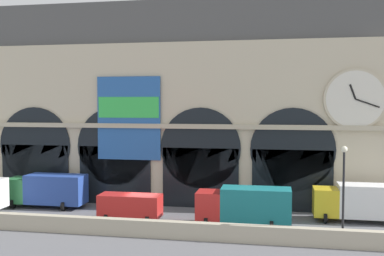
% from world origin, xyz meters
% --- Properties ---
extents(ground_plane, '(200.00, 200.00, 0.00)m').
position_xyz_m(ground_plane, '(0.00, 0.00, 0.00)').
color(ground_plane, slate).
extents(quay_parapet_wall, '(90.00, 0.70, 1.26)m').
position_xyz_m(quay_parapet_wall, '(0.00, -4.97, 0.63)').
color(quay_parapet_wall, '#B2A891').
rests_on(quay_parapet_wall, ground).
extents(station_building, '(43.85, 6.19, 19.71)m').
position_xyz_m(station_building, '(0.03, 7.89, 9.59)').
color(station_building, beige).
rests_on(station_building, ground).
extents(box_truck_midwest, '(7.50, 2.91, 3.12)m').
position_xyz_m(box_truck_midwest, '(-10.02, 2.42, 1.70)').
color(box_truck_midwest, '#2D7A42').
rests_on(box_truck_midwest, ground).
extents(van_center, '(5.20, 2.48, 2.20)m').
position_xyz_m(van_center, '(-0.80, -0.74, 1.25)').
color(van_center, red).
rests_on(van_center, ground).
extents(box_truck_mideast, '(7.50, 2.91, 3.12)m').
position_xyz_m(box_truck_mideast, '(8.77, -0.75, 1.70)').
color(box_truck_mideast, red).
rests_on(box_truck_mideast, ground).
extents(box_truck_east, '(7.50, 2.91, 3.12)m').
position_xyz_m(box_truck_east, '(18.18, 2.40, 1.70)').
color(box_truck_east, gold).
rests_on(box_truck_east, ground).
extents(street_lamp_quayside, '(0.44, 0.44, 6.90)m').
position_xyz_m(street_lamp_quayside, '(15.83, -4.17, 4.41)').
color(street_lamp_quayside, black).
rests_on(street_lamp_quayside, ground).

